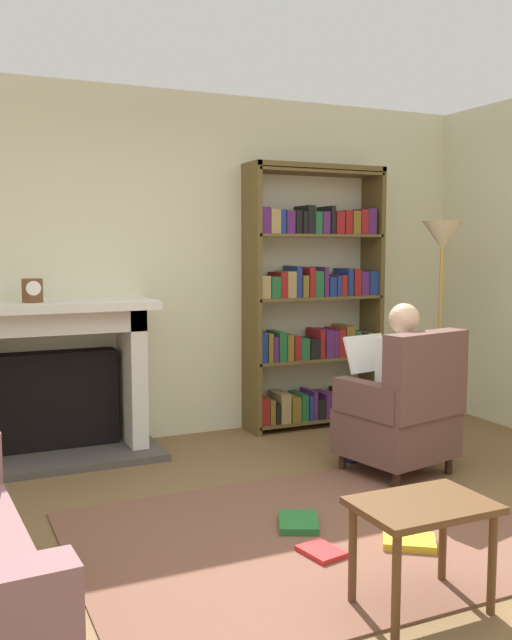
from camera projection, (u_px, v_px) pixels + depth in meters
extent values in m
plane|color=brown|center=(341.00, 562.00, 3.37)|extent=(14.00, 14.00, 0.00)
cube|color=beige|center=(173.00, 266.00, 5.53)|extent=(5.60, 0.10, 2.70)
cube|color=brown|center=(311.00, 537.00, 3.64)|extent=(2.40, 1.80, 0.01)
cube|color=#4C4742|center=(55.00, 459.00, 4.92)|extent=(1.50, 0.64, 0.05)
cube|color=black|center=(48.00, 400.00, 5.08)|extent=(0.98, 0.20, 0.70)
cube|color=silver|center=(132.00, 378.00, 5.20)|extent=(0.12, 0.44, 1.07)
cube|color=silver|center=(48.00, 321.00, 4.91)|extent=(1.30, 0.44, 0.16)
cube|color=silver|center=(49.00, 306.00, 4.85)|extent=(1.46, 0.56, 0.06)
cylinder|color=brown|center=(32.00, 291.00, 4.77)|extent=(0.14, 0.14, 0.16)
cylinder|color=white|center=(34.00, 288.00, 4.71)|extent=(0.10, 0.01, 0.10)
cube|color=brown|center=(252.00, 300.00, 5.61)|extent=(0.04, 0.32, 2.17)
cube|color=brown|center=(372.00, 295.00, 6.09)|extent=(0.04, 0.32, 2.17)
cube|color=brown|center=(315.00, 168.00, 5.74)|extent=(1.18, 0.32, 0.04)
cube|color=brown|center=(313.00, 418.00, 5.96)|extent=(1.14, 0.32, 0.02)
cube|color=maroon|center=(259.00, 410.00, 5.73)|extent=(0.07, 0.26, 0.22)
cube|color=brown|center=(267.00, 410.00, 5.75)|extent=(0.04, 0.26, 0.20)
cube|color=black|center=(272.00, 411.00, 5.78)|extent=(0.04, 0.26, 0.17)
cube|color=#997F4C|center=(280.00, 406.00, 5.80)|extent=(0.09, 0.26, 0.24)
cube|color=brown|center=(290.00, 407.00, 5.84)|extent=(0.08, 0.26, 0.21)
cube|color=#1E592D|center=(298.00, 406.00, 5.87)|extent=(0.06, 0.26, 0.22)
cube|color=navy|center=(304.00, 406.00, 5.90)|extent=(0.04, 0.26, 0.20)
cube|color=#4C1E59|center=(309.00, 403.00, 5.91)|extent=(0.04, 0.26, 0.24)
cube|color=black|center=(315.00, 407.00, 5.94)|extent=(0.07, 0.26, 0.16)
cube|color=#4C1E59|center=(323.00, 404.00, 5.97)|extent=(0.08, 0.26, 0.21)
cube|color=brown|center=(332.00, 404.00, 6.01)|extent=(0.08, 0.26, 0.19)
cube|color=black|center=(338.00, 401.00, 6.03)|extent=(0.04, 0.26, 0.22)
cube|color=navy|center=(345.00, 403.00, 6.07)|extent=(0.08, 0.26, 0.17)
cube|color=black|center=(354.00, 400.00, 6.10)|extent=(0.07, 0.26, 0.22)
cube|color=black|center=(360.00, 399.00, 6.13)|extent=(0.05, 0.26, 0.21)
cube|color=maroon|center=(366.00, 397.00, 6.15)|extent=(0.05, 0.26, 0.25)
cube|color=brown|center=(314.00, 358.00, 5.90)|extent=(1.14, 0.32, 0.02)
cube|color=navy|center=(258.00, 346.00, 5.67)|extent=(0.05, 0.26, 0.24)
cube|color=brown|center=(265.00, 346.00, 5.69)|extent=(0.04, 0.26, 0.23)
cube|color=#4C1E59|center=(270.00, 348.00, 5.71)|extent=(0.04, 0.26, 0.20)
cube|color=#1E592D|center=(277.00, 345.00, 5.73)|extent=(0.07, 0.26, 0.23)
cube|color=brown|center=(284.00, 346.00, 5.76)|extent=(0.06, 0.26, 0.21)
cube|color=maroon|center=(291.00, 347.00, 5.79)|extent=(0.06, 0.26, 0.20)
cube|color=#1E592D|center=(299.00, 348.00, 5.82)|extent=(0.08, 0.26, 0.17)
cube|color=black|center=(308.00, 348.00, 5.86)|extent=(0.09, 0.26, 0.16)
cube|color=maroon|center=(316.00, 343.00, 5.89)|extent=(0.04, 0.26, 0.24)
cube|color=#4C1E59|center=(323.00, 343.00, 5.92)|extent=(0.08, 0.26, 0.23)
cube|color=#4C1E59|center=(329.00, 343.00, 5.94)|extent=(0.04, 0.26, 0.23)
cube|color=maroon|center=(335.00, 342.00, 5.96)|extent=(0.07, 0.26, 0.23)
cube|color=brown|center=(343.00, 340.00, 6.00)|extent=(0.08, 0.26, 0.26)
cube|color=#1E592D|center=(351.00, 342.00, 6.03)|extent=(0.06, 0.26, 0.21)
cube|color=black|center=(358.00, 343.00, 6.06)|extent=(0.06, 0.26, 0.19)
cube|color=#997F4C|center=(364.00, 343.00, 6.09)|extent=(0.05, 0.26, 0.19)
cube|color=brown|center=(314.00, 297.00, 5.85)|extent=(1.14, 0.32, 0.02)
cube|color=#997F4C|center=(260.00, 287.00, 5.62)|extent=(0.08, 0.26, 0.18)
cube|color=#1E592D|center=(270.00, 287.00, 5.66)|extent=(0.08, 0.26, 0.17)
cube|color=maroon|center=(278.00, 285.00, 5.69)|extent=(0.06, 0.26, 0.20)
cube|color=#997F4C|center=(285.00, 284.00, 5.71)|extent=(0.08, 0.26, 0.21)
cube|color=navy|center=(292.00, 281.00, 5.74)|extent=(0.05, 0.26, 0.25)
cube|color=brown|center=(299.00, 286.00, 5.77)|extent=(0.05, 0.26, 0.18)
cube|color=maroon|center=(305.00, 282.00, 5.79)|extent=(0.05, 0.26, 0.24)
cube|color=#1E592D|center=(312.00, 283.00, 5.82)|extent=(0.08, 0.26, 0.21)
cube|color=#4C1E59|center=(319.00, 281.00, 5.84)|extent=(0.04, 0.26, 0.24)
cube|color=navy|center=(326.00, 286.00, 5.87)|extent=(0.06, 0.26, 0.16)
cube|color=navy|center=(332.00, 285.00, 5.90)|extent=(0.04, 0.26, 0.17)
cube|color=maroon|center=(337.00, 285.00, 5.92)|extent=(0.05, 0.26, 0.17)
cube|color=navy|center=(343.00, 282.00, 5.94)|extent=(0.05, 0.26, 0.23)
cube|color=maroon|center=(350.00, 282.00, 5.97)|extent=(0.06, 0.26, 0.22)
cube|color=#4C1E59|center=(357.00, 283.00, 6.00)|extent=(0.08, 0.26, 0.20)
cube|color=navy|center=(366.00, 283.00, 6.04)|extent=(0.09, 0.26, 0.20)
cube|color=brown|center=(315.00, 236.00, 5.80)|extent=(1.14, 0.32, 0.02)
cube|color=#4C1E59|center=(260.00, 221.00, 5.57)|extent=(0.07, 0.26, 0.21)
cube|color=#997F4C|center=(269.00, 222.00, 5.60)|extent=(0.08, 0.26, 0.19)
cube|color=navy|center=(277.00, 222.00, 5.63)|extent=(0.04, 0.26, 0.19)
cube|color=#4C1E59|center=(284.00, 222.00, 5.66)|extent=(0.07, 0.26, 0.18)
cube|color=black|center=(292.00, 223.00, 5.69)|extent=(0.05, 0.26, 0.18)
cube|color=black|center=(298.00, 223.00, 5.71)|extent=(0.04, 0.26, 0.18)
cube|color=black|center=(305.00, 220.00, 5.73)|extent=(0.07, 0.26, 0.23)
cube|color=#1E592D|center=(312.00, 223.00, 5.76)|extent=(0.06, 0.26, 0.18)
cube|color=#4C1E59|center=(319.00, 223.00, 5.79)|extent=(0.07, 0.26, 0.18)
cube|color=black|center=(326.00, 220.00, 5.81)|extent=(0.04, 0.26, 0.23)
cube|color=maroon|center=(333.00, 223.00, 5.85)|extent=(0.08, 0.26, 0.18)
cube|color=maroon|center=(341.00, 223.00, 5.88)|extent=(0.06, 0.26, 0.19)
cube|color=brown|center=(349.00, 223.00, 5.91)|extent=(0.07, 0.26, 0.19)
cube|color=maroon|center=(357.00, 222.00, 5.94)|extent=(0.07, 0.26, 0.20)
cube|color=#4C1E59|center=(364.00, 222.00, 5.97)|extent=(0.08, 0.26, 0.22)
cube|color=brown|center=(315.00, 173.00, 5.74)|extent=(1.14, 0.32, 0.02)
cylinder|color=#331E14|center=(394.00, 448.00, 5.06)|extent=(0.05, 0.05, 0.12)
cylinder|color=#331E14|center=(343.00, 461.00, 4.75)|extent=(0.05, 0.05, 0.12)
cylinder|color=#331E14|center=(449.00, 465.00, 4.67)|extent=(0.05, 0.05, 0.12)
cylinder|color=#331E14|center=(396.00, 480.00, 4.37)|extent=(0.05, 0.05, 0.12)
cube|color=brown|center=(396.00, 432.00, 4.69)|extent=(0.75, 0.72, 0.30)
cube|color=brown|center=(426.00, 375.00, 4.45)|extent=(0.66, 0.29, 0.55)
cube|color=brown|center=(423.00, 389.00, 4.82)|extent=(0.23, 0.55, 0.22)
cube|color=brown|center=(368.00, 400.00, 4.50)|extent=(0.23, 0.55, 0.22)
cube|color=silver|center=(403.00, 375.00, 4.61)|extent=(0.36, 0.26, 0.50)
sphere|color=#D8AD8C|center=(404.00, 319.00, 4.57)|extent=(0.20, 0.20, 0.20)
cube|color=#191E3F|center=(388.00, 398.00, 4.84)|extent=(0.20, 0.42, 0.12)
cube|color=#191E3F|center=(372.00, 401.00, 4.74)|extent=(0.20, 0.42, 0.12)
cylinder|color=#191E3F|center=(367.00, 429.00, 5.01)|extent=(0.10, 0.10, 0.42)
cylinder|color=#191E3F|center=(351.00, 432.00, 4.92)|extent=(0.10, 0.10, 0.42)
cube|color=white|center=(367.00, 353.00, 4.86)|extent=(0.37, 0.18, 0.25)
cube|color=brown|center=(423.00, 505.00, 2.89)|extent=(0.56, 0.39, 0.03)
cylinder|color=brown|center=(396.00, 587.00, 2.68)|extent=(0.04, 0.04, 0.43)
cylinder|color=brown|center=(492.00, 564.00, 2.87)|extent=(0.04, 0.04, 0.43)
cylinder|color=brown|center=(353.00, 555.00, 2.96)|extent=(0.04, 0.04, 0.43)
cylinder|color=brown|center=(443.00, 535.00, 3.15)|extent=(0.04, 0.04, 0.43)
cube|color=gold|center=(409.00, 541.00, 3.53)|extent=(0.32, 0.31, 0.04)
cube|color=red|center=(321.00, 551.00, 3.43)|extent=(0.20, 0.24, 0.03)
cube|color=#267233|center=(298.00, 522.00, 3.77)|extent=(0.31, 0.34, 0.04)
cylinder|color=#B7933F|center=(437.00, 434.00, 5.61)|extent=(0.24, 0.24, 0.03)
cylinder|color=#B7933F|center=(440.00, 342.00, 5.53)|extent=(0.03, 0.03, 1.46)
cone|color=beige|center=(443.00, 235.00, 5.44)|extent=(0.32, 0.32, 0.22)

